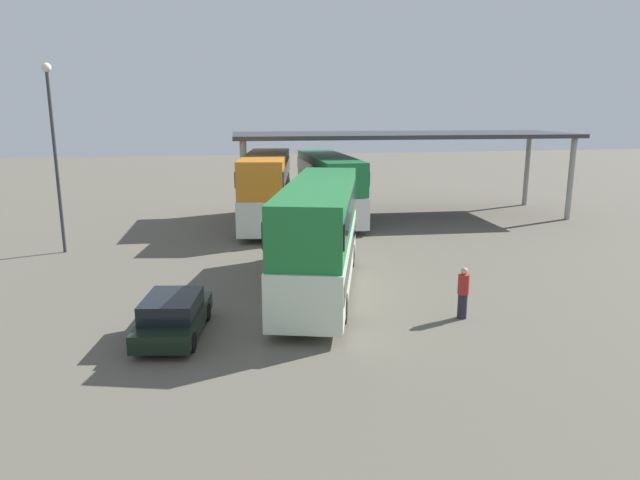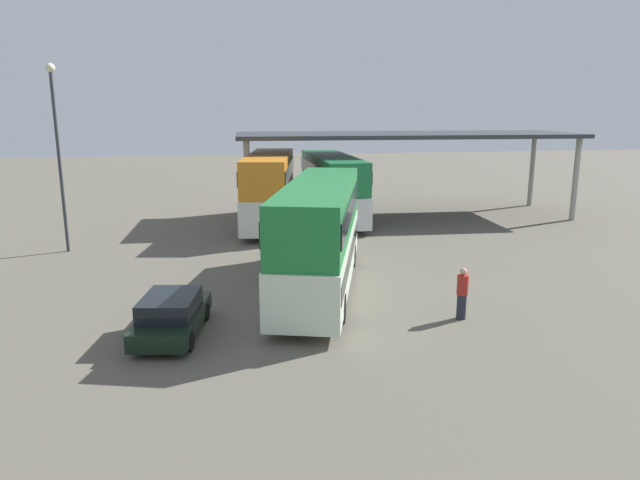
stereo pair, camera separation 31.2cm
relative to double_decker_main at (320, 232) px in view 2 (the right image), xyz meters
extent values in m
plane|color=#5D584C|center=(-1.43, -3.23, -2.32)|extent=(140.00, 140.00, 0.00)
cube|color=silver|center=(0.00, -0.01, -1.04)|extent=(5.38, 11.48, 1.86)
cube|color=#1D7635|center=(0.00, -0.01, 0.90)|extent=(5.25, 11.25, 2.02)
cube|color=black|center=(0.00, -0.01, -0.82)|extent=(5.29, 11.06, 0.63)
cube|color=black|center=(0.00, -0.01, 1.00)|extent=(5.29, 11.06, 0.81)
cube|color=black|center=(1.51, 5.35, -0.76)|extent=(2.00, 0.65, 1.12)
cube|color=orange|center=(1.51, 5.35, 0.14)|extent=(1.64, 0.54, 0.36)
cylinder|color=black|center=(-0.10, 3.64, -1.82)|extent=(0.54, 1.04, 1.00)
cylinder|color=black|center=(1.99, 3.05, -1.82)|extent=(0.54, 1.04, 1.00)
cylinder|color=black|center=(-2.00, -3.07, -1.82)|extent=(0.54, 1.04, 1.00)
cylinder|color=black|center=(0.09, -3.66, -1.82)|extent=(0.54, 1.04, 1.00)
cube|color=black|center=(-5.36, -3.78, -1.83)|extent=(2.37, 4.30, 0.55)
cube|color=black|center=(-5.39, -3.98, -1.26)|extent=(1.93, 2.47, 0.58)
cylinder|color=black|center=(-5.92, -2.41, -2.02)|extent=(0.30, 0.62, 0.60)
cylinder|color=black|center=(-4.38, -2.67, -2.02)|extent=(0.30, 0.62, 0.60)
cylinder|color=black|center=(-6.33, -4.90, -2.02)|extent=(0.30, 0.62, 0.60)
cylinder|color=black|center=(-4.79, -5.15, -2.02)|extent=(0.30, 0.62, 0.60)
cube|color=white|center=(-0.87, 12.90, -1.02)|extent=(4.13, 10.55, 1.89)
cube|color=orange|center=(-0.87, 12.90, 0.95)|extent=(4.03, 10.34, 2.05)
cube|color=black|center=(-0.87, 12.90, -0.80)|extent=(4.10, 10.15, 0.64)
cube|color=black|center=(-0.87, 12.90, 1.05)|extent=(4.10, 10.15, 0.82)
cube|color=black|center=(-0.03, 17.92, -0.74)|extent=(2.09, 0.44, 1.14)
cube|color=orange|center=(-0.03, 17.92, 0.17)|extent=(1.72, 0.36, 0.36)
cylinder|color=black|center=(-1.45, 16.23, -1.82)|extent=(0.44, 1.03, 1.00)
cylinder|color=black|center=(0.76, 15.86, -1.82)|extent=(0.44, 1.03, 1.00)
cylinder|color=black|center=(-2.50, 9.94, -1.82)|extent=(0.44, 1.03, 1.00)
cylinder|color=black|center=(-0.29, 9.57, -1.82)|extent=(0.44, 1.03, 1.00)
cube|color=silver|center=(3.19, 14.15, -1.08)|extent=(2.46, 10.84, 1.78)
cube|color=#196C39|center=(3.19, 14.15, 0.78)|extent=(2.39, 10.63, 1.93)
cube|color=black|center=(3.19, 14.15, -0.87)|extent=(2.50, 10.41, 0.61)
cube|color=black|center=(3.19, 14.15, 0.87)|extent=(2.50, 10.41, 0.77)
cube|color=black|center=(3.17, 19.51, -0.81)|extent=(2.05, 0.11, 1.07)
cube|color=orange|center=(3.17, 19.51, 0.04)|extent=(1.69, 0.09, 0.36)
cylinder|color=black|center=(2.09, 17.50, -1.82)|extent=(0.28, 1.00, 1.00)
cylinder|color=black|center=(4.26, 17.51, -1.82)|extent=(0.28, 1.00, 1.00)
cylinder|color=black|center=(2.12, 10.79, -1.82)|extent=(0.28, 1.00, 1.00)
cylinder|color=black|center=(4.29, 10.80, -1.82)|extent=(0.28, 1.00, 1.00)
cube|color=#33353A|center=(8.13, 14.66, 2.95)|extent=(21.92, 7.70, 0.25)
cylinder|color=#9E9B93|center=(18.47, 17.07, 0.25)|extent=(0.36, 0.36, 5.15)
cylinder|color=#9E9B93|center=(18.24, 11.44, 0.25)|extent=(0.36, 0.36, 5.15)
cylinder|color=#9E9B93|center=(-1.98, 17.89, 0.25)|extent=(0.36, 0.36, 5.15)
cylinder|color=#9E9B93|center=(-2.21, 12.26, 0.25)|extent=(0.36, 0.36, 5.15)
cylinder|color=#33353A|center=(-11.35, 8.18, 2.00)|extent=(0.16, 0.16, 8.65)
sphere|color=beige|center=(-11.35, 8.18, 6.48)|extent=(0.44, 0.44, 0.44)
cylinder|color=#262633|center=(4.18, -4.00, -1.89)|extent=(0.32, 0.32, 0.86)
cylinder|color=#A42721|center=(4.18, -4.00, -1.12)|extent=(0.38, 0.38, 0.68)
sphere|color=tan|center=(4.18, -4.00, -0.66)|extent=(0.24, 0.24, 0.24)
camera|label=1|loc=(-3.95, -21.34, 4.69)|focal=32.33mm
camera|label=2|loc=(-3.65, -21.39, 4.69)|focal=32.33mm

